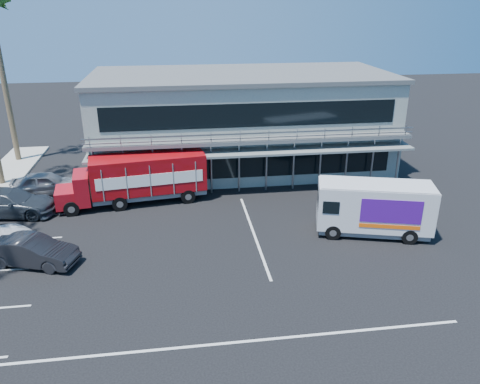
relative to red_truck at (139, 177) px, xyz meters
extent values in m
plane|color=black|center=(4.64, -8.41, -1.73)|extent=(120.00, 120.00, 0.00)
cube|color=gray|center=(7.64, 6.59, 1.77)|extent=(22.00, 10.00, 7.00)
cube|color=#515454|center=(7.64, 6.59, 5.42)|extent=(22.40, 10.40, 0.30)
cube|color=#515454|center=(7.64, 0.99, 1.87)|extent=(22.00, 1.20, 0.25)
cube|color=gray|center=(7.64, 0.44, 2.37)|extent=(22.00, 0.08, 0.90)
cube|color=slate|center=(7.64, 0.69, 1.17)|extent=(22.00, 1.80, 0.15)
cube|color=black|center=(7.64, 1.57, -0.13)|extent=(20.00, 0.06, 1.60)
cube|color=black|center=(7.64, 1.57, 3.47)|extent=(20.00, 0.06, 1.60)
cylinder|color=brown|center=(-10.46, 10.09, 4.27)|extent=(0.44, 0.44, 12.00)
cube|color=maroon|center=(-4.46, -0.62, -0.83)|extent=(1.53, 2.19, 1.08)
cube|color=maroon|center=(-3.47, -0.48, -0.33)|extent=(1.21, 2.36, 1.90)
cube|color=black|center=(-3.47, -0.48, 0.21)|extent=(0.31, 1.91, 0.63)
cube|color=maroon|center=(0.64, 0.09, 0.25)|extent=(7.47, 3.23, 2.35)
cube|color=slate|center=(0.64, 0.09, -1.15)|extent=(7.43, 2.89, 0.27)
cube|color=white|center=(0.80, -1.04, 0.16)|extent=(6.59, 0.94, 0.77)
cube|color=white|center=(0.49, 1.22, 0.16)|extent=(6.59, 0.94, 0.77)
cylinder|color=black|center=(-4.05, -1.56, -1.26)|extent=(0.97, 0.41, 0.94)
cylinder|color=black|center=(-4.33, 0.41, -1.26)|extent=(0.97, 0.41, 0.94)
cylinder|color=black|center=(-1.19, -1.17, -1.26)|extent=(0.97, 0.41, 0.94)
cylinder|color=black|center=(-1.46, 0.80, -1.26)|extent=(0.97, 0.41, 0.94)
cylinder|color=black|center=(3.11, -0.57, -1.26)|extent=(0.97, 0.41, 0.94)
cylinder|color=black|center=(2.84, 1.40, -1.26)|extent=(0.97, 0.41, 0.94)
cube|color=silver|center=(13.27, -6.41, 0.00)|extent=(6.58, 3.72, 2.49)
cube|color=slate|center=(13.27, -6.41, -1.38)|extent=(6.28, 3.44, 0.31)
cube|color=black|center=(10.28, -5.59, 0.27)|extent=(0.52, 1.71, 0.85)
cube|color=silver|center=(13.27, -6.41, 1.27)|extent=(6.44, 3.64, 0.07)
cube|color=#450E83|center=(13.66, -7.64, 0.18)|extent=(3.10, 0.88, 1.34)
cube|color=#450E83|center=(14.24, -5.56, 0.18)|extent=(3.10, 0.88, 1.34)
cube|color=#F2590C|center=(13.66, -7.65, -0.71)|extent=(3.10, 0.87, 0.22)
cylinder|color=black|center=(10.87, -6.73, -1.31)|extent=(0.90, 0.50, 0.85)
cylinder|color=black|center=(11.37, -4.91, -1.31)|extent=(0.90, 0.50, 0.85)
cylinder|color=black|center=(14.82, -7.82, -1.31)|extent=(0.90, 0.50, 0.85)
cylinder|color=black|center=(15.32, -6.00, -1.31)|extent=(0.90, 0.50, 0.85)
imported|color=black|center=(-4.86, -7.21, -1.00)|extent=(4.73, 2.88, 1.47)
imported|color=#282E35|center=(-7.86, -0.87, -0.91)|extent=(5.94, 3.00, 1.65)
imported|color=gray|center=(-6.42, 2.39, -0.96)|extent=(4.66, 2.17, 1.54)
camera|label=1|loc=(2.55, -28.86, 10.57)|focal=35.00mm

